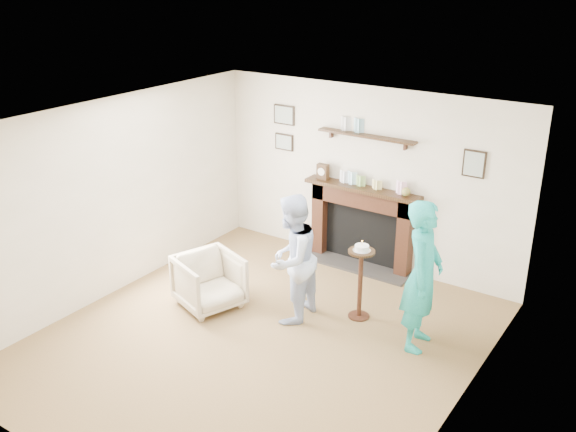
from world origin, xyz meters
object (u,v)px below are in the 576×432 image
object	(u,v)px
armchair	(211,305)
woman	(417,344)
man	(291,318)
pedestal_table	(361,271)

from	to	relation	value
armchair	woman	size ratio (longest dim) A/B	0.43
armchair	man	bearing A→B (deg)	-52.56
man	woman	bearing A→B (deg)	98.44
man	woman	world-z (taller)	woman
man	pedestal_table	bearing A→B (deg)	122.41
man	woman	size ratio (longest dim) A/B	0.91
armchair	woman	bearing A→B (deg)	-55.98
armchair	man	xyz separation A→B (m)	(1.00, 0.32, 0.00)
man	woman	xyz separation A→B (m)	(1.48, 0.31, 0.00)
armchair	woman	world-z (taller)	woman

